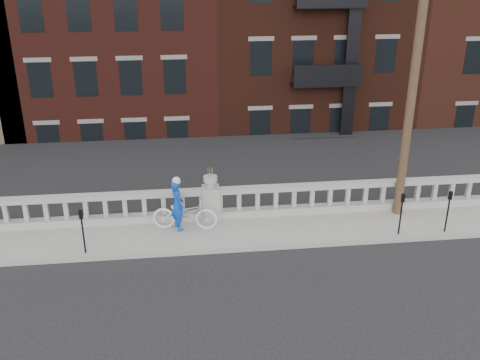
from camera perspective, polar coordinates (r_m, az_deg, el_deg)
The scene contains 11 objects.
ground at distance 14.26m, azimuth -1.95°, elevation -11.71°, with size 120.00×120.00×0.00m, color black.
sidewalk at distance 16.77m, azimuth -2.85°, elevation -5.73°, with size 32.00×2.20×0.15m, color gray.
balustrade at distance 17.36m, azimuth -3.11°, elevation -2.60°, with size 28.00×0.34×1.03m.
planter_pedestal at distance 17.28m, azimuth -3.13°, elevation -2.03°, with size 0.55×0.55×1.76m.
lower_level at distance 35.22m, azimuth -4.44°, elevation 13.80°, with size 80.00×44.00×20.80m.
utility_pole at distance 17.13m, azimuth 18.29°, elevation 12.13°, with size 1.60×0.28×10.00m.
parking_meter_c at distance 15.83m, azimuth -16.47°, elevation -4.80°, with size 0.10×0.09×1.36m.
parking_meter_d at distance 16.90m, azimuth 16.85°, elevation -3.02°, with size 0.10×0.09×1.36m.
parking_meter_e at distance 17.54m, azimuth 21.36°, elevation -2.69°, with size 0.10×0.09×1.36m.
bicycle at distance 16.76m, azimuth -5.91°, elevation -3.51°, with size 0.71×2.03×1.07m, color silver.
cyclist at distance 16.62m, azimuth -6.69°, elevation -2.66°, with size 0.60×0.39×1.65m, color #0C40B4.
Camera 1 is at (-0.92, -11.72, 8.06)m, focal length 40.00 mm.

